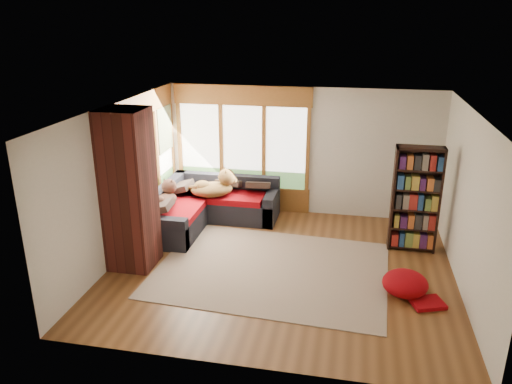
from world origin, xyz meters
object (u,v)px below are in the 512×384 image
at_px(brick_chimney, 129,190).
at_px(sectional_sofa, 198,205).
at_px(bookshelf, 415,200).
at_px(pouf, 405,283).
at_px(area_rug, 272,269).
at_px(dog_brindle, 164,196).
at_px(dog_tan, 215,185).

relative_size(brick_chimney, sectional_sofa, 1.18).
distance_m(brick_chimney, bookshelf, 4.79).
relative_size(brick_chimney, pouf, 3.90).
height_order(area_rug, bookshelf, bookshelf).
bearing_deg(dog_brindle, pouf, -95.10).
bearing_deg(dog_tan, pouf, -52.69).
height_order(brick_chimney, dog_tan, brick_chimney).
relative_size(bookshelf, dog_tan, 1.93).
bearing_deg(sectional_sofa, bookshelf, -10.55).
distance_m(brick_chimney, sectional_sofa, 2.32).
distance_m(sectional_sofa, dog_tan, 0.62).
bearing_deg(dog_tan, area_rug, -72.26).
relative_size(pouf, dog_tan, 0.69).
height_order(brick_chimney, bookshelf, brick_chimney).
distance_m(sectional_sofa, area_rug, 2.57).
relative_size(bookshelf, pouf, 2.80).
bearing_deg(pouf, dog_tan, 148.83).
height_order(pouf, dog_brindle, dog_brindle).
xyz_separation_m(area_rug, dog_brindle, (-2.22, 1.02, 0.74)).
distance_m(brick_chimney, pouf, 4.46).
height_order(dog_tan, dog_brindle, dog_tan).
distance_m(sectional_sofa, bookshelf, 4.18).
bearing_deg(sectional_sofa, area_rug, -47.16).
bearing_deg(bookshelf, pouf, -97.86).
distance_m(dog_tan, dog_brindle, 1.07).
bearing_deg(area_rug, brick_chimney, -173.53).
bearing_deg(area_rug, dog_tan, 129.25).
distance_m(area_rug, dog_tan, 2.38).
xyz_separation_m(sectional_sofa, dog_brindle, (-0.40, -0.77, 0.44)).
relative_size(sectional_sofa, area_rug, 0.60).
height_order(brick_chimney, sectional_sofa, brick_chimney).
height_order(brick_chimney, pouf, brick_chimney).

